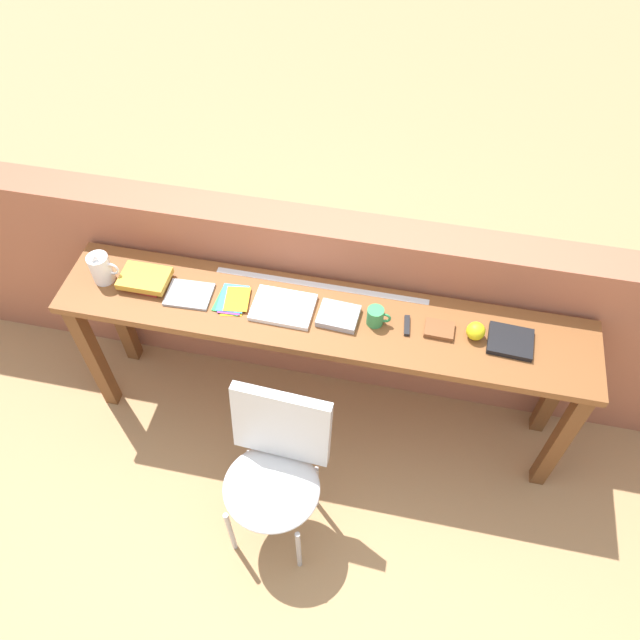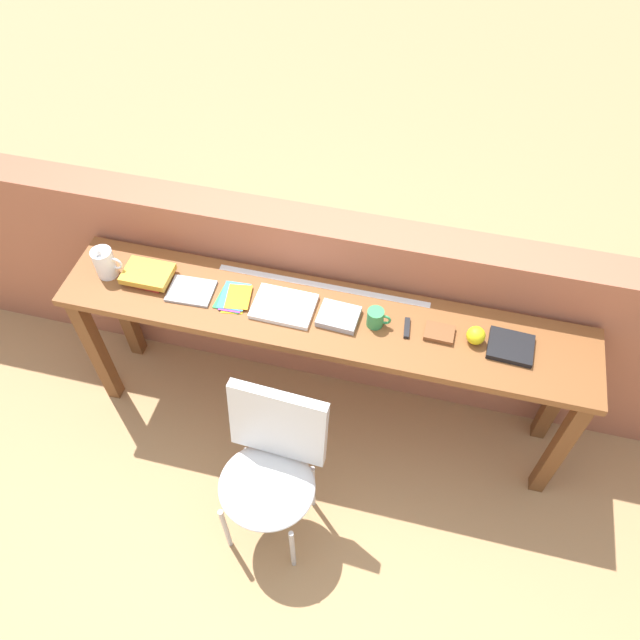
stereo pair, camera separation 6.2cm
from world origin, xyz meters
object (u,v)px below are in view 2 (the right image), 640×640
(mug, at_px, (376,318))
(book_stack_leftmost, at_px, (148,275))
(pamphlet_pile_colourful, at_px, (234,298))
(book_open_centre, at_px, (284,306))
(leather_journal_brown, at_px, (439,333))
(magazine_cycling, at_px, (191,291))
(multitool_folded, at_px, (407,328))
(sports_ball_small, at_px, (476,335))
(chair_white_moulded, at_px, (271,465))
(pitcher_white, at_px, (105,263))
(book_repair_rightmost, at_px, (511,347))

(mug, bearing_deg, book_stack_leftmost, 179.31)
(pamphlet_pile_colourful, relative_size, book_open_centre, 0.69)
(book_stack_leftmost, xyz_separation_m, pamphlet_pile_colourful, (0.44, -0.02, -0.02))
(mug, bearing_deg, leather_journal_brown, 2.00)
(book_stack_leftmost, bearing_deg, magazine_cycling, -7.46)
(book_open_centre, distance_m, mug, 0.43)
(book_open_centre, distance_m, multitool_folded, 0.57)
(mug, bearing_deg, pamphlet_pile_colourful, -179.39)
(multitool_folded, xyz_separation_m, sports_ball_small, (0.30, 0.00, 0.03))
(pamphlet_pile_colourful, relative_size, multitool_folded, 1.76)
(chair_white_moulded, relative_size, pamphlet_pile_colourful, 4.60)
(pitcher_white, bearing_deg, chair_white_moulded, -32.22)
(book_open_centre, bearing_deg, multitool_folded, 2.52)
(book_stack_leftmost, height_order, magazine_cycling, book_stack_leftmost)
(pitcher_white, height_order, book_repair_rightmost, pitcher_white)
(chair_white_moulded, xyz_separation_m, pitcher_white, (-0.98, 0.61, 0.43))
(multitool_folded, bearing_deg, chair_white_moulded, -127.25)
(sports_ball_small, relative_size, book_repair_rightmost, 0.43)
(pamphlet_pile_colourful, relative_size, sports_ball_small, 2.32)
(mug, relative_size, sports_ball_small, 1.32)
(magazine_cycling, bearing_deg, pamphlet_pile_colourful, -0.01)
(book_repair_rightmost, bearing_deg, book_open_centre, -176.23)
(pitcher_white, height_order, mug, pitcher_white)
(pitcher_white, relative_size, magazine_cycling, 0.87)
(leather_journal_brown, bearing_deg, book_repair_rightmost, 1.02)
(book_stack_leftmost, bearing_deg, chair_white_moulded, -39.12)
(multitool_folded, bearing_deg, book_open_centre, -178.69)
(mug, xyz_separation_m, multitool_folded, (0.14, 0.01, -0.04))
(pitcher_white, bearing_deg, book_repair_rightmost, 0.29)
(leather_journal_brown, distance_m, sports_ball_small, 0.16)
(multitool_folded, relative_size, leather_journal_brown, 0.85)
(multitool_folded, relative_size, book_repair_rightmost, 0.56)
(chair_white_moulded, bearing_deg, book_stack_leftmost, 140.88)
(magazine_cycling, bearing_deg, leather_journal_brown, -1.23)
(chair_white_moulded, relative_size, sports_ball_small, 10.68)
(sports_ball_small, bearing_deg, leather_journal_brown, -179.80)
(chair_white_moulded, xyz_separation_m, book_stack_leftmost, (-0.77, 0.63, 0.38))
(book_stack_leftmost, bearing_deg, pamphlet_pile_colourful, -2.67)
(book_stack_leftmost, height_order, book_open_centre, book_stack_leftmost)
(book_stack_leftmost, height_order, pamphlet_pile_colourful, book_stack_leftmost)
(mug, distance_m, sports_ball_small, 0.44)
(chair_white_moulded, bearing_deg, pitcher_white, 147.78)
(mug, xyz_separation_m, leather_journal_brown, (0.29, 0.01, -0.03))
(mug, xyz_separation_m, book_repair_rightmost, (0.60, 0.01, -0.03))
(pamphlet_pile_colourful, bearing_deg, leather_journal_brown, 1.03)
(multitool_folded, distance_m, book_repair_rightmost, 0.46)
(mug, relative_size, multitool_folded, 1.00)
(book_stack_leftmost, height_order, sports_ball_small, sports_ball_small)
(pitcher_white, distance_m, book_repair_rightmost, 1.91)
(book_open_centre, xyz_separation_m, sports_ball_small, (0.87, 0.02, 0.03))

